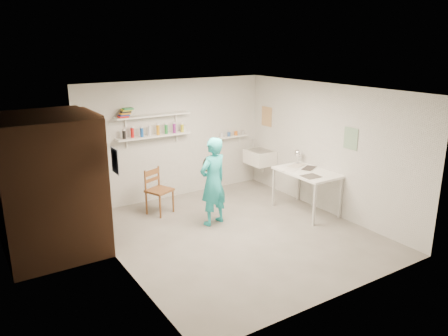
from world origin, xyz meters
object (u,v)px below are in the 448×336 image
belfast_sink (260,157)px  wall_clock (209,164)px  wooden_chair (159,190)px  desk_lamp (298,153)px  man (213,182)px  work_table (306,192)px

belfast_sink → wall_clock: bearing=-153.4°
belfast_sink → wooden_chair: (-2.46, -0.18, -0.25)m
belfast_sink → desk_lamp: 1.16m
desk_lamp → man: bearing=-179.5°
work_table → desk_lamp: 0.81m
work_table → desk_lamp: (0.20, 0.48, 0.62)m
man → wall_clock: size_ratio=5.56×
desk_lamp → wall_clock: bearing=174.0°
wooden_chair → desk_lamp: size_ratio=6.00×
wooden_chair → desk_lamp: desk_lamp is taller
work_table → belfast_sink: bearing=86.0°
wooden_chair → belfast_sink: bearing=-19.2°
belfast_sink → desk_lamp: size_ratio=3.99×
desk_lamp → wooden_chair: bearing=159.9°
wall_clock → desk_lamp: bearing=-19.1°
work_table → man: bearing=165.1°
desk_lamp → belfast_sink: bearing=94.6°
belfast_sink → wooden_chair: size_ratio=0.66×
man → wooden_chair: man is taller
belfast_sink → work_table: belfast_sink is taller
belfast_sink → wall_clock: 2.05m
desk_lamp → work_table: bearing=-112.4°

